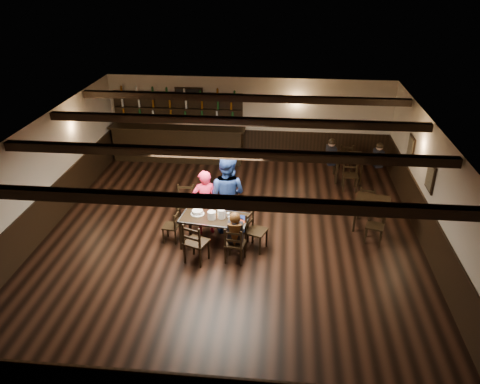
# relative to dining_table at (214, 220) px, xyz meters

# --- Properties ---
(ground) EXTENTS (10.00, 10.00, 0.00)m
(ground) POSITION_rel_dining_table_xyz_m (0.34, 0.31, -0.67)
(ground) COLOR black
(ground) RESTS_ON ground
(room_shell) EXTENTS (9.02, 10.02, 2.71)m
(room_shell) POSITION_rel_dining_table_xyz_m (0.35, 0.35, 1.08)
(room_shell) COLOR beige
(room_shell) RESTS_ON ground
(dining_table) EXTENTS (1.61, 0.95, 0.75)m
(dining_table) POSITION_rel_dining_table_xyz_m (0.00, 0.00, 0.00)
(dining_table) COLOR black
(dining_table) RESTS_ON ground
(chair_near_left) EXTENTS (0.58, 0.57, 0.98)m
(chair_near_left) POSITION_rel_dining_table_xyz_m (-0.33, -0.74, -0.09)
(chair_near_left) COLOR black
(chair_near_left) RESTS_ON ground
(chair_near_right) EXTENTS (0.47, 0.45, 0.88)m
(chair_near_right) POSITION_rel_dining_table_xyz_m (0.52, -0.63, -0.16)
(chair_near_right) COLOR black
(chair_near_right) RESTS_ON ground
(chair_end_left) EXTENTS (0.38, 0.40, 0.78)m
(chair_end_left) POSITION_rel_dining_table_xyz_m (-0.98, 0.10, -0.21)
(chair_end_left) COLOR black
(chair_end_left) RESTS_ON ground
(chair_end_right) EXTENTS (0.54, 0.55, 0.94)m
(chair_end_right) POSITION_rel_dining_table_xyz_m (0.89, -0.02, -0.12)
(chair_end_right) COLOR black
(chair_end_right) RESTS_ON ground
(chair_far_pushed) EXTENTS (0.47, 0.45, 0.94)m
(chair_far_pushed) POSITION_rel_dining_table_xyz_m (-0.90, 1.15, -0.12)
(chair_far_pushed) COLOR black
(chair_far_pushed) RESTS_ON ground
(woman_pink) EXTENTS (0.70, 0.59, 1.64)m
(woman_pink) POSITION_rel_dining_table_xyz_m (-0.31, 0.56, 0.15)
(woman_pink) COLOR #FF2643
(woman_pink) RESTS_ON ground
(man_blue) EXTENTS (1.14, 1.00, 1.98)m
(man_blue) POSITION_rel_dining_table_xyz_m (0.20, 0.71, 0.32)
(man_blue) COLOR navy
(man_blue) RESTS_ON ground
(seated_person) EXTENTS (0.32, 0.48, 0.79)m
(seated_person) POSITION_rel_dining_table_xyz_m (0.54, -0.58, 0.15)
(seated_person) COLOR black
(seated_person) RESTS_ON ground
(cake) EXTENTS (0.31, 0.31, 0.10)m
(cake) POSITION_rel_dining_table_xyz_m (-0.40, 0.11, 0.13)
(cake) COLOR white
(cake) RESTS_ON dining_table
(plate_stack_a) EXTENTS (0.19, 0.19, 0.18)m
(plate_stack_a) POSITION_rel_dining_table_xyz_m (-0.05, -0.06, 0.17)
(plate_stack_a) COLOR white
(plate_stack_a) RESTS_ON dining_table
(plate_stack_b) EXTENTS (0.18, 0.18, 0.21)m
(plate_stack_b) POSITION_rel_dining_table_xyz_m (0.17, -0.00, 0.19)
(plate_stack_b) COLOR white
(plate_stack_b) RESTS_ON dining_table
(tea_light) EXTENTS (0.04, 0.04, 0.06)m
(tea_light) POSITION_rel_dining_table_xyz_m (0.10, 0.11, 0.11)
(tea_light) COLOR #A5A8AD
(tea_light) RESTS_ON dining_table
(salt_shaker) EXTENTS (0.04, 0.04, 0.09)m
(salt_shaker) POSITION_rel_dining_table_xyz_m (0.35, -0.08, 0.13)
(salt_shaker) COLOR silver
(salt_shaker) RESTS_ON dining_table
(pepper_shaker) EXTENTS (0.04, 0.04, 0.09)m
(pepper_shaker) POSITION_rel_dining_table_xyz_m (0.45, -0.09, 0.13)
(pepper_shaker) COLOR #A5A8AD
(pepper_shaker) RESTS_ON dining_table
(drink_glass) EXTENTS (0.07, 0.07, 0.11)m
(drink_glass) POSITION_rel_dining_table_xyz_m (0.31, 0.05, 0.14)
(drink_glass) COLOR silver
(drink_glass) RESTS_ON dining_table
(menu_red) EXTENTS (0.36, 0.32, 0.00)m
(menu_red) POSITION_rel_dining_table_xyz_m (0.54, -0.14, 0.09)
(menu_red) COLOR maroon
(menu_red) RESTS_ON dining_table
(menu_blue) EXTENTS (0.32, 0.26, 0.00)m
(menu_blue) POSITION_rel_dining_table_xyz_m (0.60, 0.06, 0.09)
(menu_blue) COLOR #0F1A4D
(menu_blue) RESTS_ON dining_table
(bar_counter) EXTENTS (4.37, 0.70, 2.20)m
(bar_counter) POSITION_rel_dining_table_xyz_m (-1.93, 5.02, 0.06)
(bar_counter) COLOR black
(bar_counter) RESTS_ON ground
(back_table_a) EXTENTS (0.99, 0.99, 0.75)m
(back_table_a) POSITION_rel_dining_table_xyz_m (3.69, 1.17, -0.02)
(back_table_a) COLOR black
(back_table_a) RESTS_ON ground
(back_table_b) EXTENTS (0.85, 0.85, 0.75)m
(back_table_b) POSITION_rel_dining_table_xyz_m (3.42, 3.96, -0.02)
(back_table_b) COLOR black
(back_table_b) RESTS_ON ground
(bg_patron_left) EXTENTS (0.29, 0.41, 0.78)m
(bg_patron_left) POSITION_rel_dining_table_xyz_m (2.91, 4.04, 0.19)
(bg_patron_left) COLOR black
(bg_patron_left) RESTS_ON ground
(bg_patron_right) EXTENTS (0.28, 0.38, 0.73)m
(bg_patron_right) POSITION_rel_dining_table_xyz_m (4.28, 3.99, 0.16)
(bg_patron_right) COLOR black
(bg_patron_right) RESTS_ON ground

